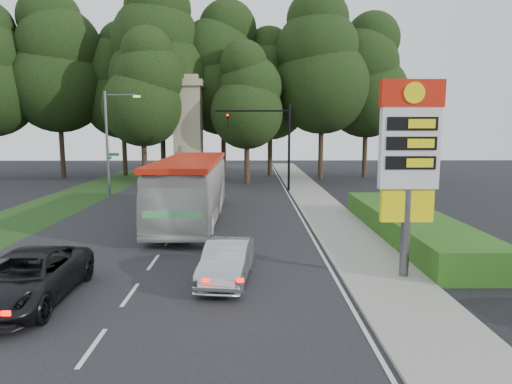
{
  "coord_description": "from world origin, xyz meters",
  "views": [
    {
      "loc": [
        3.81,
        -13.38,
        5.28
      ],
      "look_at": [
        4.09,
        8.28,
        2.2
      ],
      "focal_mm": 32.0,
      "sensor_mm": 36.0,
      "label": 1
    }
  ],
  "objects_px": {
    "monument": "(188,129)",
    "suv_charcoal": "(26,278)",
    "traffic_signal_mast": "(273,135)",
    "streetlight_signs": "(110,138)",
    "transit_bus": "(191,190)",
    "gas_station_pylon": "(409,152)",
    "sedan_silver": "(227,262)"
  },
  "relations": [
    {
      "from": "traffic_signal_mast",
      "to": "suv_charcoal",
      "type": "height_order",
      "value": "traffic_signal_mast"
    },
    {
      "from": "streetlight_signs",
      "to": "monument",
      "type": "bearing_deg",
      "value": 58.03
    },
    {
      "from": "traffic_signal_mast",
      "to": "streetlight_signs",
      "type": "xyz_separation_m",
      "value": [
        -12.67,
        -1.99,
        -0.23
      ]
    },
    {
      "from": "streetlight_signs",
      "to": "suv_charcoal",
      "type": "relative_size",
      "value": 1.45
    },
    {
      "from": "suv_charcoal",
      "to": "transit_bus",
      "type": "bearing_deg",
      "value": 73.29
    },
    {
      "from": "monument",
      "to": "streetlight_signs",
      "type": "bearing_deg",
      "value": -121.97
    },
    {
      "from": "gas_station_pylon",
      "to": "streetlight_signs",
      "type": "height_order",
      "value": "streetlight_signs"
    },
    {
      "from": "monument",
      "to": "sedan_silver",
      "type": "distance_m",
      "value": 28.94
    },
    {
      "from": "monument",
      "to": "sedan_silver",
      "type": "relative_size",
      "value": 2.39
    },
    {
      "from": "traffic_signal_mast",
      "to": "monument",
      "type": "distance_m",
      "value": 9.76
    },
    {
      "from": "gas_station_pylon",
      "to": "transit_bus",
      "type": "height_order",
      "value": "gas_station_pylon"
    },
    {
      "from": "gas_station_pylon",
      "to": "sedan_silver",
      "type": "relative_size",
      "value": 1.63
    },
    {
      "from": "gas_station_pylon",
      "to": "monument",
      "type": "xyz_separation_m",
      "value": [
        -11.2,
        28.01,
        0.66
      ]
    },
    {
      "from": "streetlight_signs",
      "to": "sedan_silver",
      "type": "height_order",
      "value": "streetlight_signs"
    },
    {
      "from": "streetlight_signs",
      "to": "transit_bus",
      "type": "height_order",
      "value": "streetlight_signs"
    },
    {
      "from": "traffic_signal_mast",
      "to": "monument",
      "type": "bearing_deg",
      "value": 142.0
    },
    {
      "from": "monument",
      "to": "suv_charcoal",
      "type": "relative_size",
      "value": 1.82
    },
    {
      "from": "gas_station_pylon",
      "to": "suv_charcoal",
      "type": "relative_size",
      "value": 1.24
    },
    {
      "from": "traffic_signal_mast",
      "to": "transit_bus",
      "type": "distance_m",
      "value": 13.39
    },
    {
      "from": "sedan_silver",
      "to": "suv_charcoal",
      "type": "bearing_deg",
      "value": -156.36
    },
    {
      "from": "gas_station_pylon",
      "to": "monument",
      "type": "distance_m",
      "value": 30.17
    },
    {
      "from": "sedan_silver",
      "to": "suv_charcoal",
      "type": "distance_m",
      "value": 6.26
    },
    {
      "from": "suv_charcoal",
      "to": "streetlight_signs",
      "type": "bearing_deg",
      "value": 99.68
    },
    {
      "from": "transit_bus",
      "to": "streetlight_signs",
      "type": "bearing_deg",
      "value": 127.01
    },
    {
      "from": "streetlight_signs",
      "to": "monument",
      "type": "height_order",
      "value": "monument"
    },
    {
      "from": "gas_station_pylon",
      "to": "monument",
      "type": "bearing_deg",
      "value": 111.8
    },
    {
      "from": "monument",
      "to": "sedan_silver",
      "type": "bearing_deg",
      "value": -79.93
    },
    {
      "from": "transit_bus",
      "to": "suv_charcoal",
      "type": "xyz_separation_m",
      "value": [
        -3.47,
        -12.04,
        -1.01
      ]
    },
    {
      "from": "traffic_signal_mast",
      "to": "monument",
      "type": "relative_size",
      "value": 0.72
    },
    {
      "from": "suv_charcoal",
      "to": "gas_station_pylon",
      "type": "bearing_deg",
      "value": 8.88
    },
    {
      "from": "gas_station_pylon",
      "to": "transit_bus",
      "type": "relative_size",
      "value": 0.54
    },
    {
      "from": "sedan_silver",
      "to": "gas_station_pylon",
      "type": "bearing_deg",
      "value": 7.43
    }
  ]
}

